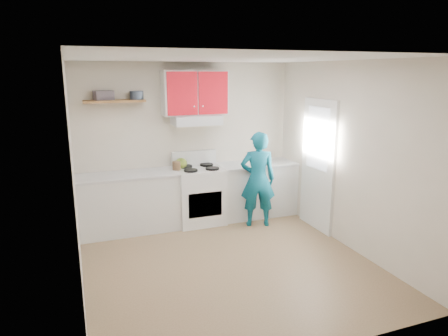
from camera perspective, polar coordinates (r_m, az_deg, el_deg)
name	(u,v)px	position (r m, az deg, el deg)	size (l,w,h in m)	color
floor	(228,263)	(5.48, 0.57, -13.18)	(3.80, 3.80, 0.00)	brown
ceiling	(229,58)	(4.91, 0.64, 15.11)	(3.60, 3.80, 0.04)	white
back_wall	(187,142)	(6.81, -5.20, 3.59)	(3.60, 0.04, 2.60)	beige
front_wall	(313,217)	(3.41, 12.32, -6.69)	(3.60, 0.04, 2.60)	beige
left_wall	(74,180)	(4.71, -20.25, -1.61)	(0.04, 3.80, 2.60)	beige
right_wall	(349,156)	(5.92, 17.09, 1.56)	(0.04, 3.80, 2.60)	beige
door	(318,165)	(6.51, 13.02, 0.38)	(0.05, 0.85, 2.05)	white
door_glass	(318,138)	(6.42, 13.02, 4.06)	(0.01, 0.55, 0.95)	white
counter_left	(129,203)	(6.53, -13.18, -4.84)	(1.52, 0.60, 0.90)	silver
counter_right	(256,189)	(7.11, 4.50, -3.00)	(1.32, 0.60, 0.90)	silver
stove	(199,195)	(6.73, -3.48, -3.86)	(0.76, 0.65, 0.92)	white
range_hood	(196,120)	(6.57, -3.91, 6.74)	(0.76, 0.44, 0.15)	silver
upper_cabinets	(195,93)	(6.59, -4.11, 10.46)	(1.02, 0.33, 0.70)	red
shelf	(114,101)	(6.37, -15.11, 9.04)	(0.90, 0.30, 0.04)	brown
books	(104,95)	(6.37, -16.52, 9.74)	(0.27, 0.19, 0.14)	#494047
tin	(137,95)	(6.40, -12.14, 9.94)	(0.21, 0.21, 0.13)	#333D4C
kettle	(181,163)	(6.62, -6.04, 0.67)	(0.20, 0.20, 0.17)	#5C7520
crock	(177,166)	(6.52, -6.67, 0.23)	(0.13, 0.13, 0.16)	brown
cutting_board	(237,167)	(6.73, 1.85, 0.13)	(0.28, 0.21, 0.02)	olive
silicone_mat	(272,162)	(7.17, 6.67, 0.82)	(0.32, 0.26, 0.01)	red
person	(258,179)	(6.52, 4.76, -1.60)	(0.56, 0.37, 1.54)	#0C5B70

